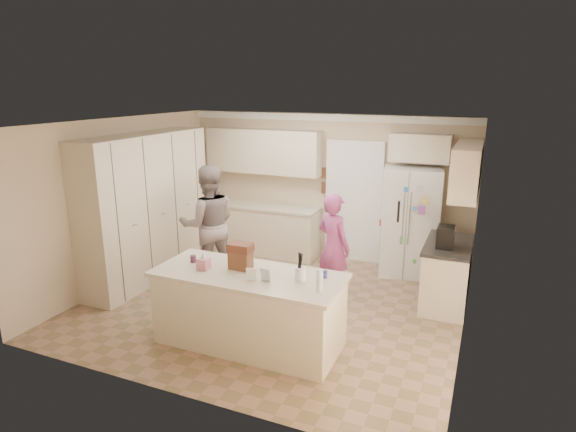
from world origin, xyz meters
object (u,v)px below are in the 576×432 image
at_px(utensil_crock, 301,274).
at_px(dollhouse_body, 241,260).
at_px(coffee_maker, 445,237).
at_px(teen_girl, 333,246).
at_px(refrigerator, 410,222).
at_px(teen_boy, 209,225).
at_px(island_base, 249,310).
at_px(tissue_box, 204,264).

height_order(utensil_crock, dollhouse_body, dollhouse_body).
relative_size(utensil_crock, dollhouse_body, 0.58).
bearing_deg(coffee_maker, teen_girl, -172.78).
distance_m(refrigerator, teen_boy, 3.28).
height_order(coffee_maker, teen_girl, teen_girl).
relative_size(island_base, dollhouse_body, 8.46).
relative_size(utensil_crock, teen_girl, 0.09).
bearing_deg(utensil_crock, coffee_maker, 52.88).
distance_m(coffee_maker, island_base, 2.87).
xyz_separation_m(dollhouse_body, teen_boy, (-1.34, 1.41, -0.09)).
distance_m(coffee_maker, teen_girl, 1.57).
xyz_separation_m(coffee_maker, island_base, (-2.05, -1.90, -0.63)).
relative_size(dollhouse_body, teen_girl, 0.16).
bearing_deg(utensil_crock, teen_girl, 94.61).
distance_m(utensil_crock, teen_girl, 1.67).
distance_m(island_base, utensil_crock, 0.86).
height_order(island_base, dollhouse_body, dollhouse_body).
bearing_deg(island_base, tissue_box, -169.70).
distance_m(coffee_maker, tissue_box, 3.28).
relative_size(utensil_crock, tissue_box, 1.07).
height_order(refrigerator, coffee_maker, refrigerator).
height_order(refrigerator, island_base, refrigerator).
bearing_deg(coffee_maker, utensil_crock, -127.12).
bearing_deg(teen_girl, dollhouse_body, 93.59).
bearing_deg(teen_boy, refrigerator, 171.30).
xyz_separation_m(tissue_box, teen_boy, (-0.94, 1.61, -0.05)).
bearing_deg(island_base, coffee_maker, 42.83).
xyz_separation_m(refrigerator, utensil_crock, (-0.74, -3.03, 0.10)).
relative_size(coffee_maker, utensil_crock, 2.00).
xyz_separation_m(utensil_crock, tissue_box, (-1.20, -0.15, -0.00)).
relative_size(tissue_box, dollhouse_body, 0.54).
xyz_separation_m(coffee_maker, teen_boy, (-3.54, -0.39, -0.13)).
distance_m(coffee_maker, utensil_crock, 2.32).
distance_m(island_base, dollhouse_body, 0.62).
distance_m(refrigerator, coffee_maker, 1.37).
bearing_deg(teen_boy, dollhouse_body, 96.08).
distance_m(island_base, teen_girl, 1.82).
bearing_deg(refrigerator, tissue_box, -130.97).
bearing_deg(coffee_maker, island_base, -137.17).
xyz_separation_m(tissue_box, dollhouse_body, (0.40, 0.20, 0.04)).
bearing_deg(island_base, teen_girl, 73.15).
bearing_deg(teen_boy, island_base, 97.17).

